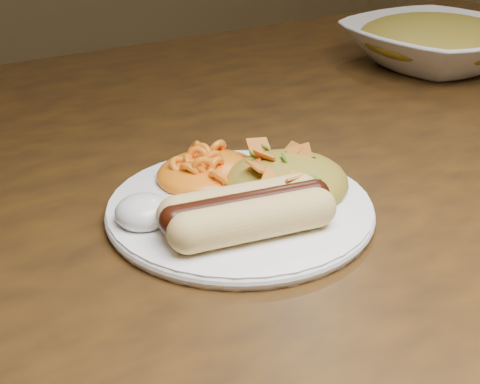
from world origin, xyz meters
TOP-DOWN VIEW (x-y plane):
  - table at (0.00, 0.00)m, footprint 1.60×0.90m
  - plate at (-0.06, -0.10)m, footprint 0.26×0.26m
  - hotdog at (-0.08, -0.14)m, footprint 0.12×0.08m
  - mac_and_cheese at (-0.06, -0.05)m, footprint 0.10×0.09m
  - sour_cream at (-0.14, -0.09)m, footprint 0.05×0.05m
  - taco_salad at (-0.01, -0.10)m, footprint 0.11×0.10m
  - serving_bowl at (0.40, 0.12)m, footprint 0.25×0.25m
  - bowl_filling at (0.40, 0.12)m, footprint 0.25×0.25m

SIDE VIEW (x-z plane):
  - table at x=0.00m, z-range 0.28..1.03m
  - plate at x=-0.06m, z-range 0.75..0.76m
  - sour_cream at x=-0.14m, z-range 0.76..0.79m
  - hotdog at x=-0.08m, z-range 0.76..0.79m
  - serving_bowl at x=0.40m, z-range 0.75..0.81m
  - taco_salad at x=-0.01m, z-range 0.76..0.80m
  - mac_and_cheese at x=-0.06m, z-range 0.76..0.80m
  - bowl_filling at x=0.40m, z-range 0.77..0.83m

